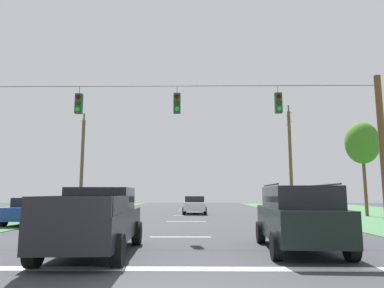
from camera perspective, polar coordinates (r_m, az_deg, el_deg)
name	(u,v)px	position (r m, az deg, el deg)	size (l,w,h in m)	color
stop_bar_stripe	(168,269)	(8.68, -3.90, -19.86)	(15.56, 0.45, 0.01)	white
lane_dash_0	(180,237)	(14.60, -1.95, -15.08)	(0.15, 2.50, 0.01)	white
lane_dash_1	(186,221)	(22.42, -0.99, -12.66)	(0.15, 2.50, 0.01)	white
lane_dash_2	(188,215)	(28.43, -0.62, -11.70)	(0.15, 2.50, 0.01)	white
lane_dash_3	(190,210)	(36.92, -0.30, -10.88)	(0.15, 2.50, 0.01)	white
lane_dash_4	(191,209)	(40.41, -0.21, -10.64)	(0.15, 2.50, 0.01)	white
overhead_signal_span	(183,144)	(15.81, -1.47, -0.08)	(18.36, 0.31, 7.23)	brown
pickup_truck	(96,220)	(10.90, -15.53, -12.08)	(2.48, 5.49, 1.95)	black
suv_black	(298,216)	(11.52, 17.13, -11.32)	(2.43, 4.90, 2.05)	black
distant_car_crossing_white	(195,205)	(30.55, 0.44, -9.98)	(2.03, 4.30, 1.52)	silver
distant_car_oncoming	(34,211)	(22.04, -24.63, -9.96)	(2.21, 4.39, 1.52)	navy
distant_car_far_parked	(75,205)	(30.40, -18.78, -9.56)	(4.40, 2.22, 1.52)	slate
utility_pole_mid_right	(290,158)	(33.46, 15.94, -2.28)	(0.30, 1.71, 10.08)	brown
utility_pole_near_left	(82,164)	(33.42, -17.71, -3.17)	(0.30, 1.73, 9.21)	brown
tree_roadside_right	(362,143)	(30.47, 26.29, 0.08)	(2.59, 2.59, 7.38)	brown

